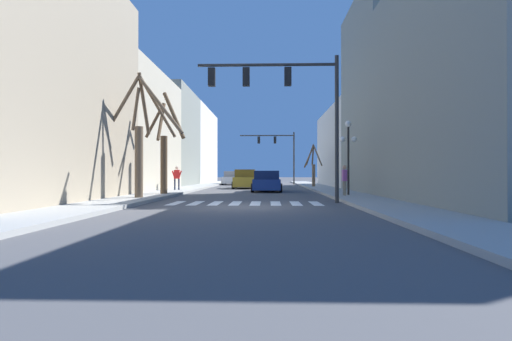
{
  "coord_description": "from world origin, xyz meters",
  "views": [
    {
      "loc": [
        1.01,
        -15.93,
        1.35
      ],
      "look_at": [
        -0.36,
        29.72,
        1.67
      ],
      "focal_mm": 28.0,
      "sensor_mm": 36.0,
      "label": 1
    }
  ],
  "objects": [
    {
      "name": "crosswalk_stripes",
      "position": [
        0.0,
        1.99,
        0.0
      ],
      "size": [
        6.75,
        2.6,
        0.01
      ],
      "color": "white",
      "rests_on": "ground_plane"
    },
    {
      "name": "building_row_left",
      "position": [
        -9.87,
        19.47,
        5.06
      ],
      "size": [
        6.0,
        51.93,
        11.2
      ],
      "color": "tan",
      "rests_on": "ground_plane"
    },
    {
      "name": "traffic_signal_near",
      "position": [
        1.85,
        2.37,
        4.98
      ],
      "size": [
        6.47,
        0.28,
        6.74
      ],
      "color": "#2D2D2D",
      "rests_on": "ground_plane"
    },
    {
      "name": "sidewalk_left",
      "position": [
        -5.64,
        0.0,
        0.07
      ],
      "size": [
        2.46,
        90.0,
        0.15
      ],
      "color": "#9E9E99",
      "rests_on": "ground_plane"
    },
    {
      "name": "building_row_right",
      "position": [
        9.87,
        11.41,
        5.23
      ],
      "size": [
        6.0,
        37.59,
        13.18
      ],
      "color": "gray",
      "rests_on": "ground_plane"
    },
    {
      "name": "street_tree_left_far",
      "position": [
        -5.32,
        3.85,
        3.18
      ],
      "size": [
        4.29,
        1.78,
        6.27
      ],
      "color": "brown",
      "rests_on": "sidewalk_left"
    },
    {
      "name": "car_parked_left_mid",
      "position": [
        -3.21,
        31.07,
        0.75
      ],
      "size": [
        2.14,
        4.63,
        1.59
      ],
      "rotation": [
        0.0,
        0.0,
        1.57
      ],
      "color": "silver",
      "rests_on": "ground_plane"
    },
    {
      "name": "car_parked_right_mid",
      "position": [
        -1.02,
        19.83,
        0.79
      ],
      "size": [
        2.16,
        4.69,
        1.69
      ],
      "rotation": [
        0.0,
        0.0,
        -1.57
      ],
      "color": "#A38423",
      "rests_on": "ground_plane"
    },
    {
      "name": "street_lamp_right_corner",
      "position": [
        5.5,
        6.49,
        3.1
      ],
      "size": [
        0.95,
        0.36,
        4.15
      ],
      "color": "black",
      "rests_on": "sidewalk_right"
    },
    {
      "name": "street_tree_right_near",
      "position": [
        -5.1,
        7.42,
        2.83
      ],
      "size": [
        2.64,
        1.94,
        6.05
      ],
      "color": "brown",
      "rests_on": "sidewalk_left"
    },
    {
      "name": "sidewalk_right",
      "position": [
        5.64,
        0.0,
        0.07
      ],
      "size": [
        2.46,
        90.0,
        0.15
      ],
      "color": "#9E9E99",
      "rests_on": "ground_plane"
    },
    {
      "name": "pedestrian_crossing_street",
      "position": [
        5.17,
        5.89,
        1.12
      ],
      "size": [
        0.23,
        0.71,
        1.65
      ],
      "rotation": [
        0.0,
        0.0,
        4.76
      ],
      "color": "#7A705B",
      "rests_on": "sidewalk_right"
    },
    {
      "name": "car_driving_away_lane",
      "position": [
        0.91,
        13.5,
        0.73
      ],
      "size": [
        2.2,
        4.64,
        1.54
      ],
      "rotation": [
        0.0,
        0.0,
        1.57
      ],
      "color": "navy",
      "rests_on": "ground_plane"
    },
    {
      "name": "street_tree_left_mid",
      "position": [
        5.17,
        21.18,
        2.01
      ],
      "size": [
        1.49,
        2.47,
        3.92
      ],
      "color": "brown",
      "rests_on": "sidewalk_right"
    },
    {
      "name": "ground_plane",
      "position": [
        0.0,
        0.0,
        0.0
      ],
      "size": [
        240.0,
        240.0,
        0.0
      ],
      "primitive_type": "plane",
      "color": "#4C4C4F"
    },
    {
      "name": "traffic_signal_far",
      "position": [
        2.27,
        32.42,
        4.59
      ],
      "size": [
        6.63,
        0.28,
        6.34
      ],
      "color": "#2D2D2D",
      "rests_on": "ground_plane"
    },
    {
      "name": "pedestrian_waiting_at_curb",
      "position": [
        -5.62,
        12.86,
        1.17
      ],
      "size": [
        0.74,
        0.23,
        1.72
      ],
      "rotation": [
        0.0,
        0.0,
        0.02
      ],
      "color": "#282D47",
      "rests_on": "sidewalk_left"
    }
  ]
}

